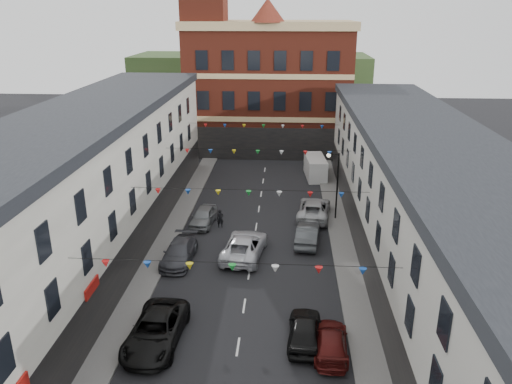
% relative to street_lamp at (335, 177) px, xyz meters
% --- Properties ---
extents(ground, '(160.00, 160.00, 0.00)m').
position_rel_street_lamp_xyz_m(ground, '(-6.55, -14.00, -3.90)').
color(ground, black).
rests_on(ground, ground).
extents(pavement_left, '(1.80, 64.00, 0.15)m').
position_rel_street_lamp_xyz_m(pavement_left, '(-13.45, -12.00, -3.83)').
color(pavement_left, '#605E5B').
rests_on(pavement_left, ground).
extents(pavement_right, '(1.80, 64.00, 0.15)m').
position_rel_street_lamp_xyz_m(pavement_right, '(0.35, -12.00, -3.83)').
color(pavement_right, '#605E5B').
rests_on(pavement_right, ground).
extents(terrace_left, '(8.40, 56.00, 10.70)m').
position_rel_street_lamp_xyz_m(terrace_left, '(-18.33, -13.00, 1.44)').
color(terrace_left, beige).
rests_on(terrace_left, ground).
extents(terrace_right, '(8.40, 56.00, 9.70)m').
position_rel_street_lamp_xyz_m(terrace_right, '(5.23, -13.00, 0.95)').
color(terrace_right, '#B7B4AB').
rests_on(terrace_right, ground).
extents(civic_building, '(20.60, 13.30, 18.50)m').
position_rel_street_lamp_xyz_m(civic_building, '(-6.55, 23.95, 4.23)').
color(civic_building, maroon).
rests_on(civic_building, ground).
extents(clock_tower, '(5.60, 5.60, 30.00)m').
position_rel_street_lamp_xyz_m(clock_tower, '(-14.05, 21.00, 11.03)').
color(clock_tower, maroon).
rests_on(clock_tower, ground).
extents(distant_hill, '(40.00, 14.00, 10.00)m').
position_rel_street_lamp_xyz_m(distant_hill, '(-10.55, 48.00, 1.10)').
color(distant_hill, '#344F25').
rests_on(distant_hill, ground).
extents(street_lamp, '(1.10, 0.36, 6.00)m').
position_rel_street_lamp_xyz_m(street_lamp, '(0.00, 0.00, 0.00)').
color(street_lamp, black).
rests_on(street_lamp, ground).
extents(car_left_c, '(2.94, 5.93, 1.62)m').
position_rel_street_lamp_xyz_m(car_left_c, '(-11.04, -17.93, -3.10)').
color(car_left_c, black).
rests_on(car_left_c, ground).
extents(car_left_d, '(2.23, 5.07, 1.45)m').
position_rel_street_lamp_xyz_m(car_left_d, '(-11.74, -8.48, -3.18)').
color(car_left_d, '#414249').
rests_on(car_left_d, ground).
extents(car_left_e, '(2.16, 4.49, 1.48)m').
position_rel_street_lamp_xyz_m(car_left_e, '(-11.05, -1.74, -3.16)').
color(car_left_e, gray).
rests_on(car_left_e, ground).
extents(car_right_c, '(2.00, 4.49, 1.28)m').
position_rel_street_lamp_xyz_m(car_right_c, '(-1.59, -18.09, -3.27)').
color(car_right_c, '#4E110F').
rests_on(car_right_c, ground).
extents(car_right_d, '(2.04, 4.52, 1.51)m').
position_rel_street_lamp_xyz_m(car_right_d, '(-2.95, -17.30, -3.15)').
color(car_right_d, black).
rests_on(car_right_d, ground).
extents(car_right_e, '(2.18, 4.90, 1.56)m').
position_rel_street_lamp_xyz_m(car_right_e, '(-2.35, -4.83, -3.12)').
color(car_right_e, '#43464A').
rests_on(car_right_e, ground).
extents(car_right_f, '(3.34, 6.03, 1.60)m').
position_rel_street_lamp_xyz_m(car_right_f, '(-1.63, 0.39, -3.11)').
color(car_right_f, '#B4B6B9').
rests_on(car_right_f, ground).
extents(moving_car, '(3.48, 6.24, 1.65)m').
position_rel_street_lamp_xyz_m(moving_car, '(-7.11, -7.30, -3.08)').
color(moving_car, silver).
rests_on(moving_car, ground).
extents(white_van, '(2.39, 5.23, 2.24)m').
position_rel_street_lamp_xyz_m(white_van, '(-0.95, 11.70, -2.78)').
color(white_van, silver).
rests_on(white_van, ground).
extents(pedestrian, '(0.63, 0.48, 1.56)m').
position_rel_street_lamp_xyz_m(pedestrian, '(-9.55, -2.26, -3.13)').
color(pedestrian, black).
rests_on(pedestrian, ground).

